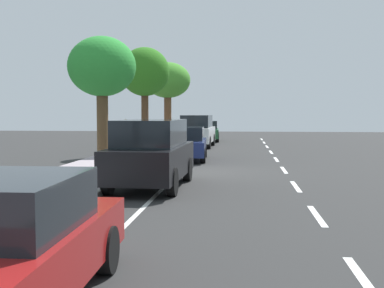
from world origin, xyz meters
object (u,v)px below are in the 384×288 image
(bicycle_at_curb, at_px, (153,162))
(cyclist_with_backpack, at_px, (149,141))
(parked_sedan_dark_blue_mid, at_px, (186,144))
(street_tree_near_cyclist, at_px, (168,81))
(fire_hydrant, at_px, (173,138))
(street_tree_mid_block, at_px, (145,73))
(parked_sedan_green_nearest, at_px, (206,131))
(pedestrian_on_phone, at_px, (126,134))
(parked_sedan_red_farthest, at_px, (5,245))
(parked_suv_black_far, at_px, (151,153))
(parked_suv_white_second, at_px, (197,131))
(street_tree_far_end, at_px, (102,69))

(bicycle_at_curb, xyz_separation_m, cyclist_with_backpack, (0.21, -0.43, 0.74))
(parked_sedan_dark_blue_mid, relative_size, street_tree_near_cyclist, 0.85)
(fire_hydrant, bearing_deg, cyclist_with_backpack, 93.32)
(cyclist_with_backpack, xyz_separation_m, street_tree_mid_block, (1.33, -6.12, 3.02))
(bicycle_at_curb, distance_m, street_tree_near_cyclist, 14.97)
(cyclist_with_backpack, distance_m, fire_hydrant, 11.81)
(parked_sedan_green_nearest, height_order, pedestrian_on_phone, pedestrian_on_phone)
(cyclist_with_backpack, bearing_deg, parked_sedan_red_farthest, 93.63)
(parked_sedan_dark_blue_mid, distance_m, parked_suv_black_far, 8.34)
(parked_sedan_green_nearest, height_order, parked_suv_white_second, parked_suv_white_second)
(parked_sedan_green_nearest, distance_m, parked_sedan_dark_blue_mid, 14.43)
(pedestrian_on_phone, bearing_deg, parked_sedan_green_nearest, -102.92)
(parked_sedan_green_nearest, distance_m, parked_suv_black_far, 22.77)
(parked_suv_white_second, distance_m, parked_sedan_dark_blue_mid, 8.27)
(parked_suv_white_second, xyz_separation_m, parked_sedan_dark_blue_mid, (-0.23, 8.26, -0.27))
(parked_suv_white_second, bearing_deg, street_tree_far_end, 81.61)
(street_tree_mid_block, distance_m, fire_hydrant, 6.72)
(street_tree_mid_block, relative_size, fire_hydrant, 6.25)
(cyclist_with_backpack, bearing_deg, bicycle_at_curb, 116.24)
(bicycle_at_curb, distance_m, street_tree_far_end, 3.85)
(street_tree_near_cyclist, distance_m, fire_hydrant, 4.26)
(parked_sedan_red_farthest, relative_size, street_tree_far_end, 0.95)
(parked_suv_white_second, relative_size, parked_sedan_dark_blue_mid, 1.06)
(parked_sedan_dark_blue_mid, height_order, parked_sedan_red_farthest, same)
(parked_suv_white_second, xyz_separation_m, parked_suv_black_far, (-0.11, 16.60, 0.00))
(bicycle_at_curb, xyz_separation_m, fire_hydrant, (0.90, -12.21, 0.20))
(bicycle_at_curb, height_order, pedestrian_on_phone, pedestrian_on_phone)
(parked_sedan_dark_blue_mid, bearing_deg, cyclist_with_backpack, 76.82)
(parked_sedan_dark_blue_mid, height_order, street_tree_mid_block, street_tree_mid_block)
(parked_suv_white_second, height_order, street_tree_near_cyclist, street_tree_near_cyclist)
(parked_sedan_red_farthest, distance_m, fire_hydrant, 25.25)
(fire_hydrant, bearing_deg, street_tree_near_cyclist, -73.54)
(street_tree_near_cyclist, bearing_deg, street_tree_far_end, 90.00)
(parked_sedan_red_farthest, height_order, pedestrian_on_phone, pedestrian_on_phone)
(cyclist_with_backpack, height_order, street_tree_near_cyclist, street_tree_near_cyclist)
(street_tree_mid_block, bearing_deg, parked_sedan_dark_blue_mid, 138.88)
(parked_sedan_green_nearest, height_order, street_tree_mid_block, street_tree_mid_block)
(parked_sedan_dark_blue_mid, relative_size, pedestrian_on_phone, 2.64)
(parked_suv_black_far, xyz_separation_m, bicycle_at_curb, (0.63, -3.79, -0.65))
(parked_suv_white_second, bearing_deg, parked_sedan_green_nearest, -91.58)
(parked_sedan_dark_blue_mid, relative_size, parked_sedan_red_farthest, 1.01)
(parked_sedan_green_nearest, xyz_separation_m, parked_suv_white_second, (0.17, 6.17, 0.27))
(parked_suv_black_far, bearing_deg, parked_sedan_red_farthest, 90.03)
(parked_sedan_green_nearest, relative_size, parked_suv_black_far, 0.94)
(parked_suv_white_second, relative_size, street_tree_far_end, 1.02)
(cyclist_with_backpack, bearing_deg, parked_sedan_dark_blue_mid, -103.18)
(parked_suv_black_far, height_order, street_tree_far_end, street_tree_far_end)
(street_tree_mid_block, distance_m, pedestrian_on_phone, 3.21)
(street_tree_near_cyclist, distance_m, street_tree_far_end, 15.61)
(parked_sedan_green_nearest, relative_size, pedestrian_on_phone, 2.64)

